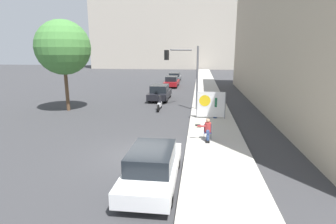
# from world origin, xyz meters

# --- Properties ---
(ground_plane) EXTENTS (160.00, 160.00, 0.00)m
(ground_plane) POSITION_xyz_m (0.00, 0.00, 0.00)
(ground_plane) COLOR #38383A
(sidewalk_curb) EXTENTS (3.05, 90.00, 0.14)m
(sidewalk_curb) POSITION_xyz_m (3.65, 15.00, 0.07)
(sidewalk_curb) COLOR #B7B2A8
(sidewalk_curb) RESTS_ON ground_plane
(building_backdrop_far) EXTENTS (52.00, 12.00, 28.49)m
(building_backdrop_far) POSITION_xyz_m (-2.00, 66.95, 14.24)
(building_backdrop_far) COLOR #BCB2A3
(building_backdrop_far) RESTS_ON ground_plane
(building_backdrop_right) EXTENTS (10.00, 32.00, 14.48)m
(building_backdrop_right) POSITION_xyz_m (12.70, 12.74, 7.24)
(building_backdrop_right) COLOR tan
(building_backdrop_right) RESTS_ON ground_plane
(seated_protester) EXTENTS (0.91, 0.77, 1.16)m
(seated_protester) POSITION_xyz_m (3.19, 2.15, 0.75)
(seated_protester) COLOR #474C56
(seated_protester) RESTS_ON sidewalk_curb
(pedestrian_behind) EXTENTS (0.34, 0.34, 1.69)m
(pedestrian_behind) POSITION_xyz_m (3.89, 7.06, 1.00)
(pedestrian_behind) COLOR #334775
(pedestrian_behind) RESTS_ON sidewalk_curb
(protest_banner) EXTENTS (2.03, 0.06, 1.89)m
(protest_banner) POSITION_xyz_m (3.53, 6.92, 1.14)
(protest_banner) COLOR slate
(protest_banner) RESTS_ON sidewalk_curb
(traffic_light_pole) EXTENTS (2.96, 2.73, 5.04)m
(traffic_light_pole) POSITION_xyz_m (1.44, 10.61, 3.59)
(traffic_light_pole) COLOR slate
(traffic_light_pole) RESTS_ON sidewalk_curb
(parked_car_curbside) EXTENTS (1.76, 4.49, 1.42)m
(parked_car_curbside) POSITION_xyz_m (1.10, -2.62, 0.71)
(parked_car_curbside) COLOR white
(parked_car_curbside) RESTS_ON ground_plane
(car_on_road_nearest) EXTENTS (1.88, 4.74, 1.52)m
(car_on_road_nearest) POSITION_xyz_m (-1.22, 14.51, 0.75)
(car_on_road_nearest) COLOR black
(car_on_road_nearest) RESTS_ON ground_plane
(car_on_road_midblock) EXTENTS (1.77, 4.69, 1.45)m
(car_on_road_midblock) POSITION_xyz_m (-1.08, 24.64, 0.73)
(car_on_road_midblock) COLOR maroon
(car_on_road_midblock) RESTS_ON ground_plane
(car_on_road_distant) EXTENTS (1.87, 4.57, 1.35)m
(car_on_road_distant) POSITION_xyz_m (-1.37, 31.81, 0.69)
(car_on_road_distant) COLOR #565B60
(car_on_road_distant) RESTS_ON ground_plane
(motorcycle_on_road) EXTENTS (0.28, 2.14, 1.26)m
(motorcycle_on_road) POSITION_xyz_m (-0.52, 9.78, 0.54)
(motorcycle_on_road) COLOR silver
(motorcycle_on_road) RESTS_ON ground_plane
(street_tree_near_curb) EXTENTS (4.27, 4.27, 7.20)m
(street_tree_near_curb) POSITION_xyz_m (-8.00, 8.74, 5.05)
(street_tree_near_curb) COLOR brown
(street_tree_near_curb) RESTS_ON ground_plane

